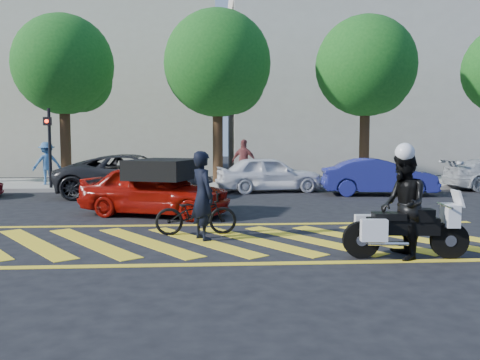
{
  "coord_description": "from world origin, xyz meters",
  "views": [
    {
      "loc": [
        -0.49,
        -10.15,
        2.11
      ],
      "look_at": [
        0.33,
        2.26,
        1.05
      ],
      "focal_mm": 38.0,
      "sensor_mm": 36.0,
      "label": 1
    }
  ],
  "objects": [
    {
      "name": "ground",
      "position": [
        0.0,
        0.0,
        0.0
      ],
      "size": [
        90.0,
        90.0,
        0.0
      ],
      "primitive_type": "plane",
      "color": "black",
      "rests_on": "ground"
    },
    {
      "name": "officer_moto",
      "position": [
        2.9,
        -1.67,
        0.93
      ],
      "size": [
        0.78,
        0.96,
        1.85
      ],
      "primitive_type": "imported",
      "rotation": [
        0.0,
        0.0,
        -1.66
      ],
      "color": "black",
      "rests_on": "ground"
    },
    {
      "name": "parked_mid_right",
      "position": [
        1.91,
        9.2,
        0.69
      ],
      "size": [
        4.22,
        2.14,
        1.38
      ],
      "primitive_type": "imported",
      "rotation": [
        0.0,
        0.0,
        1.7
      ],
      "color": "white",
      "rests_on": "ground"
    },
    {
      "name": "pedestrian_right",
      "position": [
        1.07,
        10.85,
        1.08
      ],
      "size": [
        1.18,
        0.9,
        1.86
      ],
      "primitive_type": "imported",
      "rotation": [
        0.0,
        0.0,
        2.67
      ],
      "color": "brown",
      "rests_on": "sidewalk"
    },
    {
      "name": "building_left",
      "position": [
        -8.0,
        21.0,
        5.0
      ],
      "size": [
        16.0,
        8.0,
        10.0
      ],
      "primitive_type": "cube",
      "color": "beige",
      "rests_on": "ground"
    },
    {
      "name": "tree_left",
      "position": [
        -6.37,
        12.06,
        4.99
      ],
      "size": [
        4.2,
        4.2,
        7.26
      ],
      "color": "black",
      "rests_on": "ground"
    },
    {
      "name": "bicycle",
      "position": [
        -0.72,
        0.72,
        0.46
      ],
      "size": [
        1.79,
        0.75,
        0.92
      ],
      "primitive_type": "imported",
      "rotation": [
        0.0,
        0.0,
        1.65
      ],
      "color": "black",
      "rests_on": "ground"
    },
    {
      "name": "police_motorcycle",
      "position": [
        2.91,
        -1.67,
        0.52
      ],
      "size": [
        2.17,
        0.72,
        0.95
      ],
      "rotation": [
        0.0,
        0.0,
        -0.09
      ],
      "color": "black",
      "rests_on": "ground"
    },
    {
      "name": "tree_right",
      "position": [
        6.63,
        12.06,
        5.05
      ],
      "size": [
        4.4,
        4.4,
        7.41
      ],
      "color": "black",
      "rests_on": "ground"
    },
    {
      "name": "parked_mid_left",
      "position": [
        -2.95,
        7.8,
        0.75
      ],
      "size": [
        5.54,
        2.81,
        1.5
      ],
      "primitive_type": "imported",
      "rotation": [
        0.0,
        0.0,
        1.51
      ],
      "color": "black",
      "rests_on": "ground"
    },
    {
      "name": "pedestrian_left",
      "position": [
        -7.07,
        11.23,
        1.03
      ],
      "size": [
        1.3,
        1.05,
        1.75
      ],
      "primitive_type": "imported",
      "rotation": [
        0.0,
        0.0,
        3.55
      ],
      "color": "#39679D",
      "rests_on": "sidewalk"
    },
    {
      "name": "tree_center",
      "position": [
        0.13,
        12.06,
        5.1
      ],
      "size": [
        4.6,
        4.6,
        7.56
      ],
      "color": "black",
      "rests_on": "ground"
    },
    {
      "name": "officer_bike",
      "position": [
        -0.57,
        0.17,
        0.91
      ],
      "size": [
        0.69,
        0.79,
        1.82
      ],
      "primitive_type": "imported",
      "rotation": [
        0.0,
        0.0,
        2.05
      ],
      "color": "black",
      "rests_on": "ground"
    },
    {
      "name": "building_right",
      "position": [
        9.0,
        21.0,
        5.5
      ],
      "size": [
        16.0,
        8.0,
        11.0
      ],
      "primitive_type": "cube",
      "color": "beige",
      "rests_on": "ground"
    },
    {
      "name": "parked_right",
      "position": [
        5.73,
        7.8,
        0.66
      ],
      "size": [
        4.17,
        1.88,
        1.33
      ],
      "primitive_type": "imported",
      "rotation": [
        0.0,
        0.0,
        1.45
      ],
      "color": "navy",
      "rests_on": "ground"
    },
    {
      "name": "crosswalk",
      "position": [
        -0.04,
        0.0,
        0.0
      ],
      "size": [
        12.33,
        4.0,
        0.01
      ],
      "color": "yellow",
      "rests_on": "ground"
    },
    {
      "name": "sidewalk",
      "position": [
        0.0,
        12.0,
        0.07
      ],
      "size": [
        60.0,
        5.0,
        0.15
      ],
      "primitive_type": "cube",
      "color": "#9E998E",
      "rests_on": "ground"
    },
    {
      "name": "red_convertible",
      "position": [
        -1.88,
        3.5,
        0.69
      ],
      "size": [
        4.35,
        2.93,
        1.37
      ],
      "primitive_type": "imported",
      "rotation": [
        0.0,
        0.0,
        1.21
      ],
      "color": "#980E07",
      "rests_on": "ground"
    },
    {
      "name": "signal_pole",
      "position": [
        -6.5,
        9.74,
        1.92
      ],
      "size": [
        0.28,
        0.43,
        3.2
      ],
      "color": "black",
      "rests_on": "ground"
    }
  ]
}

